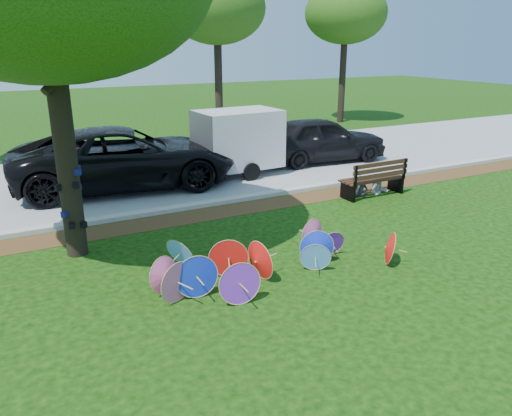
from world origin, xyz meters
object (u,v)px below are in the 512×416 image
at_px(cargo_trailer, 238,139).
at_px(person_right, 380,174).
at_px(parasol_pile, 254,260).
at_px(dark_pickup, 321,139).
at_px(park_bench, 372,178).
at_px(person_left, 362,177).
at_px(black_van, 126,158).

relative_size(cargo_trailer, person_right, 2.27).
xyz_separation_m(parasol_pile, person_right, (6.00, 3.33, 0.23)).
distance_m(dark_pickup, cargo_trailer, 3.69).
height_order(park_bench, person_left, person_left).
xyz_separation_m(parasol_pile, cargo_trailer, (3.17, 7.28, 0.88)).
distance_m(park_bench, person_right, 0.36).
distance_m(parasol_pile, black_van, 7.56).
bearing_deg(person_left, park_bench, 11.06).
height_order(cargo_trailer, park_bench, cargo_trailer).
xyz_separation_m(park_bench, person_left, (-0.35, 0.05, 0.06)).
bearing_deg(black_van, person_right, -115.22).
relative_size(parasol_pile, dark_pickup, 1.02).
bearing_deg(person_left, dark_pickup, 89.83).
relative_size(parasol_pile, person_right, 4.26).
xyz_separation_m(dark_pickup, person_right, (-0.82, -4.34, -0.26)).
relative_size(person_left, person_right, 1.00).
xyz_separation_m(park_bench, person_right, (0.35, 0.05, 0.06)).
relative_size(cargo_trailer, person_left, 2.26).
height_order(park_bench, person_right, person_right).
relative_size(black_van, cargo_trailer, 2.49).
distance_m(cargo_trailer, person_left, 4.53).
distance_m(parasol_pile, dark_pickup, 10.27).
height_order(black_van, park_bench, black_van).
bearing_deg(person_left, person_right, 19.19).
height_order(parasol_pile, person_right, person_right).
bearing_deg(dark_pickup, person_right, 174.98).
relative_size(park_bench, person_right, 1.72).
xyz_separation_m(black_van, park_bench, (6.26, -4.23, -0.40)).
relative_size(dark_pickup, person_left, 4.17).
bearing_deg(park_bench, cargo_trailer, 120.90).
relative_size(dark_pickup, person_right, 4.18).
bearing_deg(black_van, dark_pickup, -81.69).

